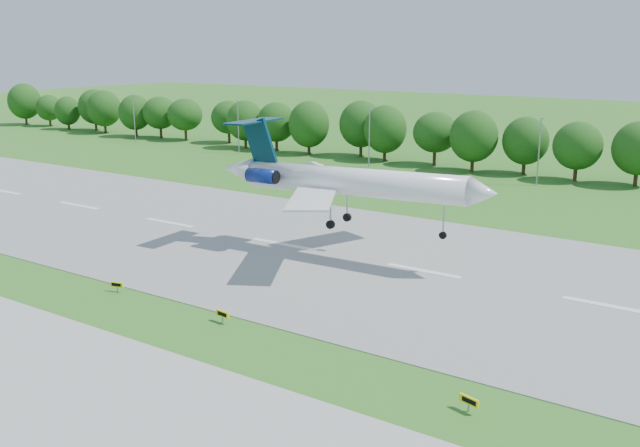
# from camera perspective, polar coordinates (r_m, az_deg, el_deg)

# --- Properties ---
(ground) EXTENTS (600.00, 600.00, 0.00)m
(ground) POSITION_cam_1_polar(r_m,az_deg,el_deg) (73.79, -14.87, -6.06)
(ground) COLOR #2C681B
(ground) RESTS_ON ground
(runway) EXTENTS (400.00, 45.00, 0.08)m
(runway) POSITION_cam_1_polar(r_m,az_deg,el_deg) (91.23, -3.10, -1.66)
(runway) COLOR gray
(runway) RESTS_ON ground
(tree_line) EXTENTS (288.40, 8.40, 10.40)m
(tree_line) POSITION_cam_1_polar(r_m,az_deg,el_deg) (148.11, 12.69, 6.58)
(tree_line) COLOR #382314
(tree_line) RESTS_ON ground
(light_poles) EXTENTS (175.90, 0.25, 12.19)m
(light_poles) POSITION_cam_1_polar(r_m,az_deg,el_deg) (139.85, 10.22, 6.33)
(light_poles) COLOR gray
(light_poles) RESTS_ON ground
(airliner) EXTENTS (35.87, 26.14, 12.23)m
(airliner) POSITION_cam_1_polar(r_m,az_deg,el_deg) (84.11, 1.61, 3.53)
(airliner) COLOR white
(airliner) RESTS_ON ground
(taxi_sign_left) EXTENTS (1.47, 0.54, 1.04)m
(taxi_sign_left) POSITION_cam_1_polar(r_m,az_deg,el_deg) (76.72, -15.93, -4.74)
(taxi_sign_left) COLOR gray
(taxi_sign_left) RESTS_ON ground
(taxi_sign_centre) EXTENTS (1.61, 0.38, 1.13)m
(taxi_sign_centre) POSITION_cam_1_polar(r_m,az_deg,el_deg) (66.52, -7.80, -7.19)
(taxi_sign_centre) COLOR gray
(taxi_sign_centre) RESTS_ON ground
(taxi_sign_right) EXTENTS (1.60, 0.61, 1.14)m
(taxi_sign_right) POSITION_cam_1_polar(r_m,az_deg,el_deg) (52.08, 11.83, -13.71)
(taxi_sign_right) COLOR gray
(taxi_sign_right) RESTS_ON ground
(service_vehicle_a) EXTENTS (4.32, 2.54, 1.35)m
(service_vehicle_a) POSITION_cam_1_polar(r_m,az_deg,el_deg) (146.66, -0.49, 4.68)
(service_vehicle_a) COLOR silver
(service_vehicle_a) RESTS_ON ground
(service_vehicle_b) EXTENTS (3.87, 1.86, 1.28)m
(service_vehicle_b) POSITION_cam_1_polar(r_m,az_deg,el_deg) (139.73, 3.83, 4.15)
(service_vehicle_b) COLOR silver
(service_vehicle_b) RESTS_ON ground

